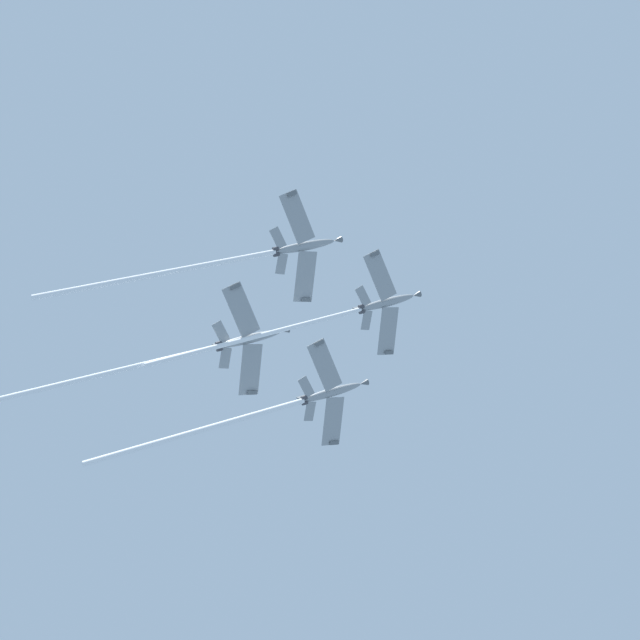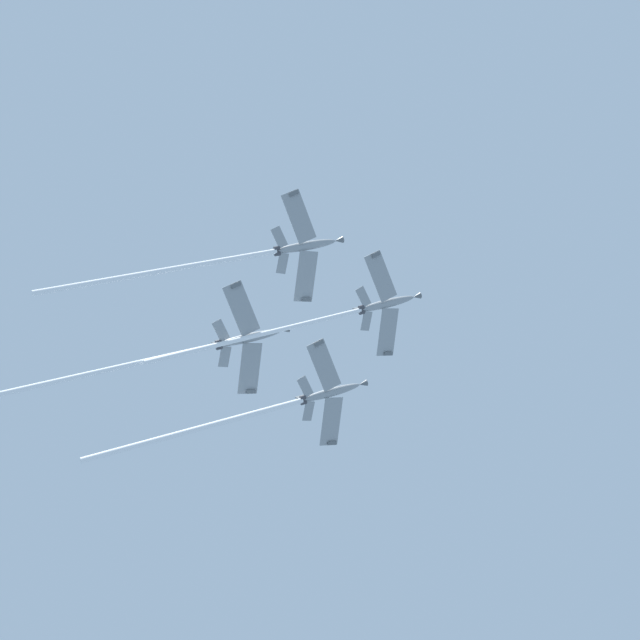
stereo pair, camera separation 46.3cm
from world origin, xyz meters
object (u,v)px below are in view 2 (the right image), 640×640
object	(u,v)px
jet_right_wing	(248,256)
jet_left_wing	(274,408)
jet_slot	(201,349)
jet_lead	(343,314)

from	to	relation	value
jet_right_wing	jet_left_wing	bearing A→B (deg)	79.92
jet_slot	jet_lead	bearing A→B (deg)	-9.59
jet_right_wing	jet_slot	xyz separation A→B (m)	(-7.34, 15.09, -5.15)
jet_left_wing	jet_slot	distance (m)	17.23
jet_left_wing	jet_right_wing	distance (m)	26.92
jet_slot	jet_left_wing	bearing A→B (deg)	43.44
jet_left_wing	jet_right_wing	bearing A→B (deg)	-100.08
jet_lead	jet_left_wing	size ratio (longest dim) A/B	1.02
jet_lead	jet_slot	size ratio (longest dim) A/B	1.09
jet_left_wing	jet_lead	bearing A→B (deg)	-52.55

